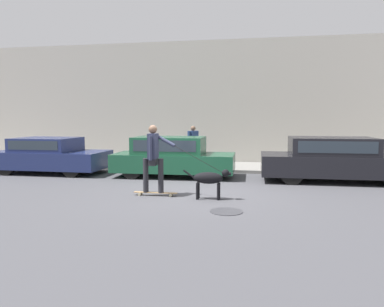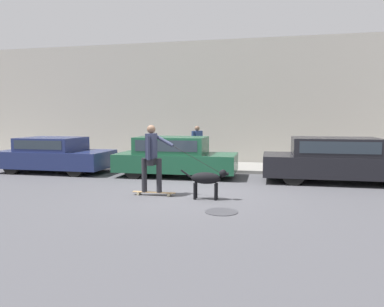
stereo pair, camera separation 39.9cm
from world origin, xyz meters
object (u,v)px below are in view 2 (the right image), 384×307
Objects in this scene: dog at (207,179)px; skateboarder at (152,155)px; parked_car_1 at (175,157)px; parked_car_2 at (339,160)px; pedestrian_with_bag at (197,144)px; parked_car_0 at (55,155)px.

skateboarder reaches higher than dog.
parked_car_1 is 5.13m from parked_car_2.
dog is at bearing 125.43° from pedestrian_with_bag.
parked_car_0 is 5.25m from pedestrian_with_bag.
parked_car_1 is at bearing 0.01° from parked_car_0.
skateboarder is at bearing -148.88° from parked_car_2.
parked_car_2 is 5.76m from skateboarder.
parked_car_2 is at bearing 31.02° from skateboarder.
pedestrian_with_bag is (-1.45, 5.52, 0.45)m from dog.
skateboarder is (-1.43, 0.14, 0.52)m from dog.
pedestrian_with_bag is at bearing 82.25° from parked_car_1.
pedestrian_with_bag is (-0.02, 5.38, -0.07)m from skateboarder.
parked_car_0 is at bearing 178.80° from parked_car_2.
skateboarder is (0.26, -3.07, 0.36)m from parked_car_1.
pedestrian_with_bag reaches higher than dog.
parked_car_0 is at bearing 145.63° from skateboarder.
skateboarder is at bearing 172.35° from dog.
dog is (-3.43, -3.22, -0.18)m from parked_car_2.
parked_car_2 is (5.13, 0.00, 0.02)m from parked_car_1.
parked_car_2 reaches higher than dog.
parked_car_1 is at bearing 104.61° from pedestrian_with_bag.
pedestrian_with_bag is at bearing 153.55° from parked_car_2.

